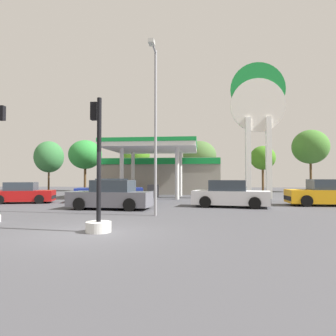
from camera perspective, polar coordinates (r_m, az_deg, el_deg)
The scene contains 16 objects.
ground_plane at distance 9.85m, azimuth -15.03°, elevation -11.68°, with size 90.00×90.00×0.00m, color #47474C.
gas_station at distance 31.80m, azimuth -1.25°, elevation -0.92°, with size 11.97×13.09×4.69m.
station_pole_sign at distance 25.92m, azimuth 16.43°, elevation 9.88°, with size 4.34×0.56×10.98m.
car_0 at distance 20.84m, azimuth 27.41°, elevation -4.28°, with size 4.52×2.15×1.60m.
car_1 at distance 21.57m, azimuth -10.75°, elevation -4.32°, with size 4.86×2.92×1.63m.
car_2 at distance 18.09m, azimuth 11.56°, elevation -4.91°, with size 4.59×2.57×1.55m.
car_3 at distance 22.60m, azimuth -25.43°, elevation -4.33°, with size 4.18×2.61×1.39m.
car_4 at distance 16.85m, azimuth -10.60°, elevation -5.14°, with size 4.49×2.24×1.56m.
traffic_signal_1 at distance 9.85m, azimuth -12.89°, elevation -5.40°, with size 0.79×0.79×4.22m.
tree_0 at distance 43.62m, azimuth -21.32°, elevation 1.94°, with size 3.83×3.83×6.53m.
tree_1 at distance 39.79m, azimuth -15.18°, elevation 2.42°, with size 4.13×4.13×6.40m.
tree_2 at distance 37.21m, azimuth -5.85°, elevation 2.50°, with size 3.18×3.18×5.93m.
tree_3 at distance 37.49m, azimuth 5.90°, elevation 2.33°, with size 4.06×4.06×6.16m.
tree_4 at distance 36.95m, azimuth 17.25°, elevation 1.80°, with size 2.89×2.89×5.36m.
tree_5 at distance 39.86m, azimuth 25.02°, elevation 3.59°, with size 4.21×4.21×7.34m.
corner_streetlamp at distance 13.77m, azimuth -2.45°, elevation 9.71°, with size 0.24×1.48×7.46m.
Camera 1 is at (3.45, -9.07, 1.70)m, focal length 32.68 mm.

